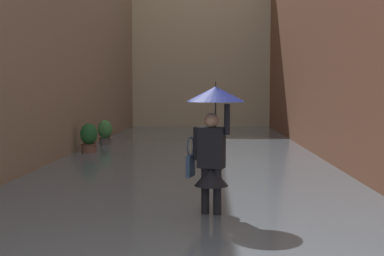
% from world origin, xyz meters
% --- Properties ---
extents(ground_plane, '(60.00, 60.00, 0.00)m').
position_xyz_m(ground_plane, '(0.00, -11.36, 0.00)').
color(ground_plane, gray).
extents(flood_water, '(7.72, 28.72, 0.10)m').
position_xyz_m(flood_water, '(0.00, -11.36, 0.05)').
color(flood_water, slate).
rests_on(flood_water, ground_plane).
extents(building_facade_far, '(10.52, 1.80, 8.85)m').
position_xyz_m(building_facade_far, '(0.00, -23.62, 4.43)').
color(building_facade_far, beige).
rests_on(building_facade_far, ground_plane).
extents(person_wading, '(0.86, 0.86, 2.03)m').
position_xyz_m(person_wading, '(-0.54, -4.41, 1.33)').
color(person_wading, '#2D2319').
rests_on(person_wading, ground_plane).
extents(potted_plant_mid_right, '(0.50, 0.50, 0.95)m').
position_xyz_m(potted_plant_mid_right, '(3.06, -11.81, 0.50)').
color(potted_plant_mid_right, brown).
rests_on(potted_plant_mid_right, ground_plane).
extents(potted_plant_near_right, '(0.49, 0.49, 0.91)m').
position_xyz_m(potted_plant_near_right, '(3.05, -14.01, 0.50)').
color(potted_plant_near_right, '#66605B').
rests_on(potted_plant_near_right, ground_plane).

